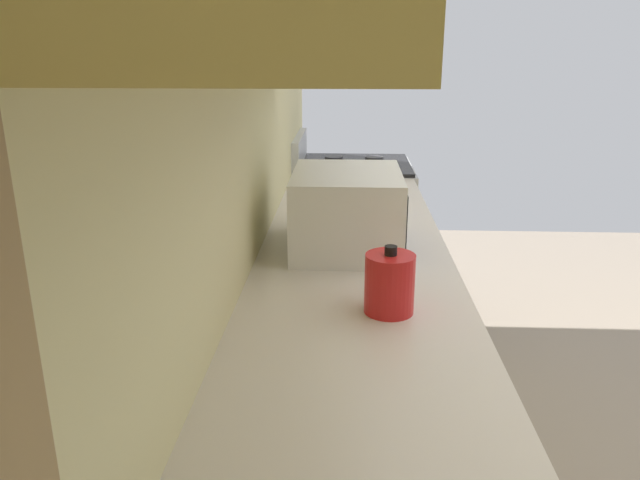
# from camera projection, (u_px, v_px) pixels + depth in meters

# --- Properties ---
(wall_back) EXTENTS (4.29, 0.12, 2.64)m
(wall_back) POSITION_uv_depth(u_px,v_px,m) (230.00, 132.00, 1.84)
(wall_back) COLOR beige
(wall_back) RESTS_ON ground_plane
(counter_run) EXTENTS (3.41, 0.67, 0.90)m
(counter_run) POSITION_uv_depth(u_px,v_px,m) (350.00, 455.00, 1.73)
(counter_run) COLOR tan
(counter_run) RESTS_ON ground_plane
(oven_range) EXTENTS (0.67, 0.69, 1.08)m
(oven_range) POSITION_uv_depth(u_px,v_px,m) (353.00, 236.00, 3.66)
(oven_range) COLOR #B7BABF
(oven_range) RESTS_ON ground_plane
(microwave) EXTENTS (0.46, 0.37, 0.27)m
(microwave) POSITION_uv_depth(u_px,v_px,m) (347.00, 211.00, 2.07)
(microwave) COLOR white
(microwave) RESTS_ON counter_run
(bowl) EXTENTS (0.19, 0.19, 0.07)m
(bowl) POSITION_uv_depth(u_px,v_px,m) (374.00, 203.00, 2.55)
(bowl) COLOR silver
(bowl) RESTS_ON counter_run
(kettle) EXTENTS (0.18, 0.13, 0.18)m
(kettle) POSITION_uv_depth(u_px,v_px,m) (390.00, 283.00, 1.58)
(kettle) COLOR red
(kettle) RESTS_ON counter_run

